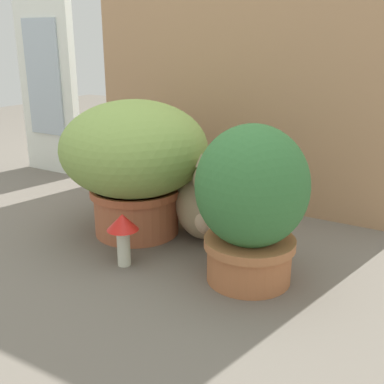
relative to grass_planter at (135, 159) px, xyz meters
name	(u,v)px	position (x,y,z in m)	size (l,w,h in m)	color
ground_plane	(153,247)	(0.12, -0.08, -0.25)	(6.00, 6.00, 0.00)	#645C52
cardboard_backdrop	(239,78)	(0.15, 0.44, 0.23)	(1.25, 0.03, 0.96)	tan
window_panel_white	(48,86)	(-0.81, 0.41, 0.16)	(0.33, 0.05, 0.81)	white
grass_planter	(135,159)	(0.00, 0.00, 0.00)	(0.47, 0.47, 0.44)	#B66341
leafy_planter	(251,202)	(0.46, -0.11, -0.03)	(0.29, 0.29, 0.42)	#B3693F
cat	(203,202)	(0.22, 0.07, -0.13)	(0.31, 0.35, 0.32)	#9D8968
mushroom_ornament_red	(122,229)	(0.11, -0.22, -0.14)	(0.09, 0.09, 0.16)	silver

